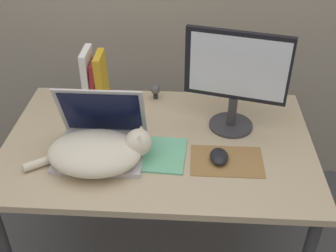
{
  "coord_description": "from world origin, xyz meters",
  "views": [
    {
      "loc": [
        0.12,
        -0.94,
        1.76
      ],
      "look_at": [
        0.04,
        0.35,
        0.86
      ],
      "focal_mm": 45.0,
      "sensor_mm": 36.0,
      "label": 1
    }
  ],
  "objects_px": {
    "book_row": "(95,78)",
    "notepad": "(162,154)",
    "webcam": "(156,90)",
    "computer_mouse": "(219,156)",
    "external_monitor": "(236,76)",
    "laptop": "(101,139)",
    "cat": "(99,151)"
  },
  "relations": [
    {
      "from": "computer_mouse",
      "to": "book_row",
      "type": "xyz_separation_m",
      "value": [
        -0.53,
        0.39,
        0.1
      ]
    },
    {
      "from": "book_row",
      "to": "cat",
      "type": "bearing_deg",
      "value": -77.43
    },
    {
      "from": "laptop",
      "to": "computer_mouse",
      "type": "distance_m",
      "value": 0.45
    },
    {
      "from": "webcam",
      "to": "book_row",
      "type": "bearing_deg",
      "value": -171.15
    },
    {
      "from": "computer_mouse",
      "to": "webcam",
      "type": "bearing_deg",
      "value": 122.39
    },
    {
      "from": "laptop",
      "to": "book_row",
      "type": "xyz_separation_m",
      "value": [
        -0.09,
        0.35,
        0.07
      ]
    },
    {
      "from": "cat",
      "to": "external_monitor",
      "type": "distance_m",
      "value": 0.59
    },
    {
      "from": "webcam",
      "to": "cat",
      "type": "bearing_deg",
      "value": -109.52
    },
    {
      "from": "book_row",
      "to": "notepad",
      "type": "height_order",
      "value": "book_row"
    },
    {
      "from": "external_monitor",
      "to": "webcam",
      "type": "distance_m",
      "value": 0.43
    },
    {
      "from": "laptop",
      "to": "webcam",
      "type": "distance_m",
      "value": 0.43
    },
    {
      "from": "book_row",
      "to": "webcam",
      "type": "height_order",
      "value": "book_row"
    },
    {
      "from": "notepad",
      "to": "webcam",
      "type": "xyz_separation_m",
      "value": [
        -0.06,
        0.41,
        0.04
      ]
    },
    {
      "from": "external_monitor",
      "to": "book_row",
      "type": "xyz_separation_m",
      "value": [
        -0.59,
        0.16,
        -0.12
      ]
    },
    {
      "from": "notepad",
      "to": "webcam",
      "type": "bearing_deg",
      "value": 97.84
    },
    {
      "from": "laptop",
      "to": "cat",
      "type": "xyz_separation_m",
      "value": [
        0.01,
        -0.08,
        0.01
      ]
    },
    {
      "from": "laptop",
      "to": "notepad",
      "type": "bearing_deg",
      "value": -4.87
    },
    {
      "from": "cat",
      "to": "notepad",
      "type": "xyz_separation_m",
      "value": [
        0.22,
        0.06,
        -0.05
      ]
    },
    {
      "from": "laptop",
      "to": "webcam",
      "type": "height_order",
      "value": "laptop"
    },
    {
      "from": "webcam",
      "to": "laptop",
      "type": "bearing_deg",
      "value": -113.92
    },
    {
      "from": "computer_mouse",
      "to": "notepad",
      "type": "height_order",
      "value": "computer_mouse"
    },
    {
      "from": "cat",
      "to": "external_monitor",
      "type": "height_order",
      "value": "external_monitor"
    },
    {
      "from": "notepad",
      "to": "webcam",
      "type": "relative_size",
      "value": 3.09
    },
    {
      "from": "laptop",
      "to": "book_row",
      "type": "height_order",
      "value": "laptop"
    },
    {
      "from": "laptop",
      "to": "external_monitor",
      "type": "distance_m",
      "value": 0.57
    },
    {
      "from": "book_row",
      "to": "notepad",
      "type": "relative_size",
      "value": 1.14
    },
    {
      "from": "external_monitor",
      "to": "book_row",
      "type": "height_order",
      "value": "external_monitor"
    },
    {
      "from": "notepad",
      "to": "book_row",
      "type": "bearing_deg",
      "value": 130.78
    },
    {
      "from": "cat",
      "to": "webcam",
      "type": "height_order",
      "value": "cat"
    },
    {
      "from": "external_monitor",
      "to": "computer_mouse",
      "type": "height_order",
      "value": "external_monitor"
    },
    {
      "from": "computer_mouse",
      "to": "external_monitor",
      "type": "bearing_deg",
      "value": 75.46
    },
    {
      "from": "book_row",
      "to": "webcam",
      "type": "bearing_deg",
      "value": 8.85
    }
  ]
}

